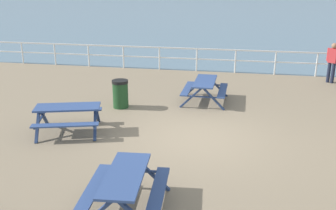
% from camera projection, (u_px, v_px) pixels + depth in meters
% --- Properties ---
extents(ground_plane, '(30.00, 24.00, 0.20)m').
position_uv_depth(ground_plane, '(195.00, 141.00, 10.80)').
color(ground_plane, gray).
extents(sea_band, '(142.00, 90.00, 0.01)m').
position_uv_depth(sea_band, '(237.00, 3.00, 59.85)').
color(sea_band, slate).
rests_on(sea_band, ground).
extents(seaward_railing, '(23.07, 0.07, 1.08)m').
position_uv_depth(seaward_railing, '(216.00, 56.00, 17.74)').
color(seaward_railing, white).
rests_on(seaward_railing, ground).
extents(picnic_table_near_left, '(1.56, 1.82, 0.80)m').
position_uv_depth(picnic_table_near_left, '(205.00, 86.00, 13.61)').
color(picnic_table_near_left, '#334C84').
rests_on(picnic_table_near_left, ground).
extents(picnic_table_near_right, '(2.15, 1.94, 0.80)m').
position_uv_depth(picnic_table_near_right, '(68.00, 113.00, 10.97)').
color(picnic_table_near_right, '#334C84').
rests_on(picnic_table_near_right, ground).
extents(picnic_table_seaward, '(1.67, 1.92, 0.80)m').
position_uv_depth(picnic_table_seaward, '(125.00, 183.00, 7.29)').
color(picnic_table_seaward, '#334C84').
rests_on(picnic_table_seaward, ground).
extents(visitor, '(0.45, 0.38, 1.66)m').
position_uv_depth(visitor, '(333.00, 60.00, 15.91)').
color(visitor, '#1E2338').
rests_on(visitor, ground).
extents(litter_bin, '(0.55, 0.55, 0.95)m').
position_uv_depth(litter_bin, '(120.00, 94.00, 13.06)').
color(litter_bin, '#1E4723').
rests_on(litter_bin, ground).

